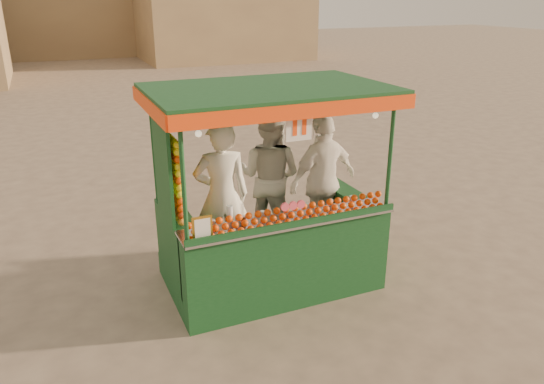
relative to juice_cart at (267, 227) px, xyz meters
name	(u,v)px	position (x,y,z in m)	size (l,w,h in m)	color
ground	(294,276)	(0.42, 0.08, -0.82)	(90.00, 90.00, 0.00)	brown
building_right	(222,12)	(7.42, 24.08, 1.68)	(9.00, 6.00, 5.00)	#977D56
juice_cart	(267,227)	(0.00, 0.00, 0.00)	(2.78, 1.80, 2.53)	#103D1A
vendor_left	(222,196)	(-0.49, 0.26, 0.40)	(0.74, 0.55, 1.85)	white
vendor_middle	(270,176)	(0.34, 0.71, 0.39)	(1.12, 1.13, 1.84)	beige
vendor_right	(323,181)	(0.93, 0.31, 0.38)	(1.13, 0.66, 1.81)	white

